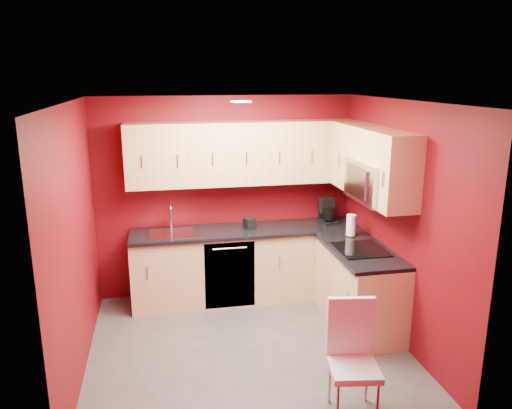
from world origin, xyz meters
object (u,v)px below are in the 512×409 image
object	(u,v)px
microwave	(375,181)
paper_towel	(351,225)
sink	(172,230)
napkin_holder	(250,223)
dining_chair	(354,362)
coffee_maker	(329,211)

from	to	relation	value
microwave	paper_towel	size ratio (longest dim) A/B	2.99
sink	napkin_holder	world-z (taller)	sink
sink	napkin_holder	size ratio (longest dim) A/B	3.90
paper_towel	dining_chair	bearing A→B (deg)	-110.32
coffee_maker	napkin_holder	bearing A→B (deg)	171.08
sink	paper_towel	distance (m)	2.12
microwave	napkin_holder	xyz separation A→B (m)	(-1.15, 0.99, -0.68)
sink	napkin_holder	bearing A→B (deg)	-0.68
microwave	dining_chair	distance (m)	1.97
sink	napkin_holder	distance (m)	0.94
paper_towel	coffee_maker	bearing A→B (deg)	98.38
sink	coffee_maker	size ratio (longest dim) A/B	1.66
sink	dining_chair	size ratio (longest dim) A/B	0.54
paper_towel	dining_chair	size ratio (longest dim) A/B	0.26
microwave	sink	bearing A→B (deg)	154.40
coffee_maker	dining_chair	size ratio (longest dim) A/B	0.32
napkin_holder	dining_chair	world-z (taller)	napkin_holder
microwave	dining_chair	xyz separation A→B (m)	(-0.74, -1.40, -1.17)
microwave	sink	distance (m)	2.43
napkin_holder	coffee_maker	bearing A→B (deg)	2.17
microwave	coffee_maker	size ratio (longest dim) A/B	2.42
napkin_holder	dining_chair	size ratio (longest dim) A/B	0.14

